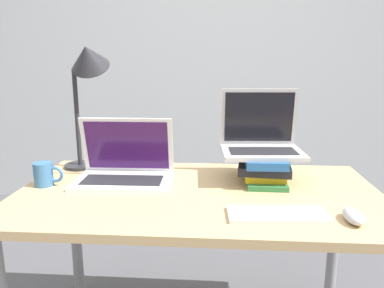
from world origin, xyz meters
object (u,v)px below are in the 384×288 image
Objects in this scene: book_stack at (264,167)px; wireless_keyboard at (277,214)px; laptop_left at (125,169)px; mouse at (354,216)px; mug at (44,174)px; laptop_on_books at (261,140)px; desk_lamp at (87,72)px.

wireless_keyboard is (0.00, -0.36, -0.05)m from book_stack.
laptop_left is 3.40× the size of mouse.
mouse is 0.97× the size of mug.
book_stack is (0.56, 0.04, 0.01)m from laptop_left.
mug reaches higher than wireless_keyboard.
laptop_on_books is 1.05× the size of wireless_keyboard.
mouse is 1.16m from desk_lamp.
laptop_left reaches higher than wireless_keyboard.
laptop_on_books is at bearing -5.02° from desk_lamp.
laptop_left reaches higher than mug.
laptop_on_books is 2.87× the size of mug.
wireless_keyboard is at bearing -28.89° from laptop_left.
wireless_keyboard is (0.56, -0.31, -0.04)m from laptop_left.
wireless_keyboard is at bearing -87.67° from laptop_on_books.
laptop_left is 1.15× the size of laptop_on_books.
wireless_keyboard is at bearing 173.44° from mouse.
mouse is at bearing -59.78° from laptop_on_books.
book_stack is at bearing 4.55° from laptop_left.
desk_lamp reaches higher than book_stack.
book_stack is 0.11m from laptop_on_books.
laptop_left is at bearing 156.85° from mouse.
laptop_left is 0.56m from laptop_on_books.
desk_lamp reaches higher than wireless_keyboard.
laptop_on_books is at bearing 92.33° from wireless_keyboard.
laptop_on_books reaches higher than laptop_left.
desk_lamp is (-0.97, 0.48, 0.41)m from mouse.
laptop_left is at bearing -172.25° from laptop_on_books.
book_stack is 0.36m from wireless_keyboard.
book_stack is 2.53× the size of mouse.
laptop_on_books is at bearing 113.39° from book_stack.
laptop_left is at bearing 151.11° from wireless_keyboard.
mouse is at bearing -26.13° from desk_lamp.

